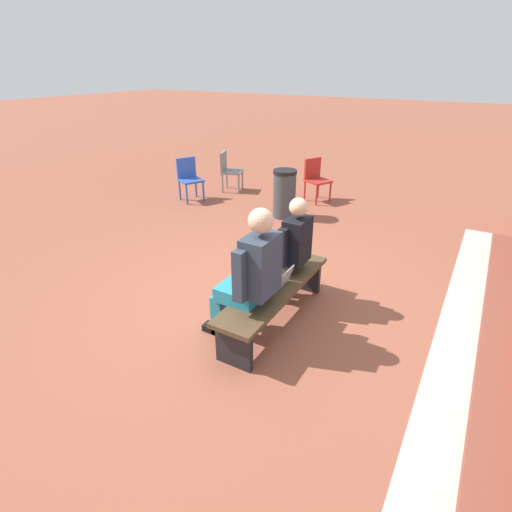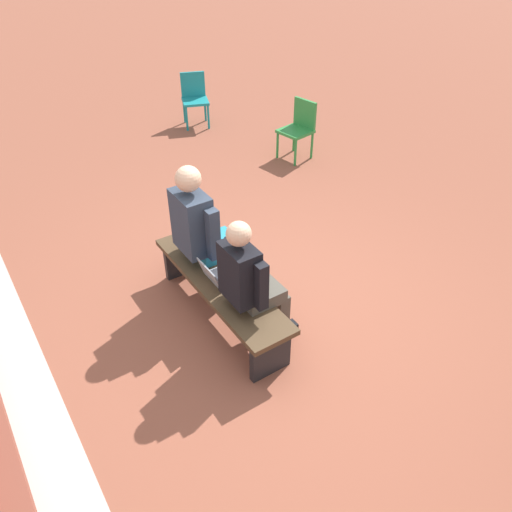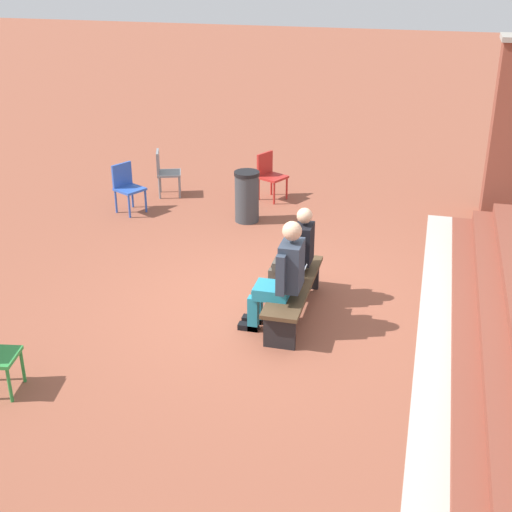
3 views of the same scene
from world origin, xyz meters
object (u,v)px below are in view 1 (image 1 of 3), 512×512
Objects in this scene: plastic_chair_far_right at (229,169)px; litter_bin at (284,194)px; plastic_chair_by_pillar at (316,177)px; person_adult at (250,274)px; person_student at (288,249)px; plastic_chair_mid_courtyard at (189,176)px; bench at (275,294)px; laptop at (276,282)px.

litter_bin is at bearing 63.85° from plastic_chair_far_right.
plastic_chair_by_pillar is 0.98× the size of litter_bin.
person_adult is 4.73m from plastic_chair_by_pillar.
person_student reaches higher than plastic_chair_far_right.
plastic_chair_mid_courtyard is at bearing -126.15° from person_student.
plastic_chair_by_pillar is (-0.30, 1.89, 0.00)m from plastic_chair_far_right.
person_adult reaches higher than litter_bin.
litter_bin is (0.88, 1.78, -0.05)m from plastic_chair_far_right.
plastic_chair_by_pillar is (-4.17, -1.29, 0.13)m from bench.
laptop is 0.38× the size of plastic_chair_by_pillar.
bench is 5.02m from plastic_chair_far_right.
laptop is 0.38× the size of plastic_chair_mid_courtyard.
person_student is at bearing -171.00° from bench.
plastic_chair_mid_courtyard is 0.98× the size of litter_bin.
person_student is 1.51× the size of litter_bin.
plastic_chair_mid_courtyard is 1.00× the size of plastic_chair_by_pillar.
bench is at bearing 39.43° from plastic_chair_far_right.
plastic_chair_far_right is 1.00m from plastic_chair_mid_courtyard.
person_adult is at bearing -10.54° from bench.
plastic_chair_far_right is 1.00× the size of plastic_chair_by_pillar.
bench is 3.31m from litter_bin.
person_adult is (0.39, -0.07, 0.40)m from bench.
plastic_chair_far_right and plastic_chair_by_pillar have the same top height.
plastic_chair_mid_courtyard is (-3.32, -3.44, -0.27)m from person_adult.
plastic_chair_far_right is at bearing -143.85° from person_adult.
laptop is (-0.39, 0.08, -0.25)m from person_adult.
plastic_chair_by_pillar is at bearing -165.01° from person_adult.
plastic_chair_mid_courtyard is at bearing -88.08° from litter_bin.
plastic_chair_mid_courtyard is 2.11m from litter_bin.
person_student is 0.91× the size of person_adult.
laptop is 3.32m from litter_bin.
person_adult is at bearing 46.07° from plastic_chair_mid_courtyard.
bench is at bearing 50.19° from plastic_chair_mid_courtyard.
laptop is at bearing 39.53° from plastic_chair_far_right.
plastic_chair_by_pillar is (-4.56, -1.22, -0.27)m from person_adult.
person_student reaches higher than litter_bin.
person_adult reaches higher than laptop.
litter_bin is (-3.39, -1.33, -0.32)m from person_adult.
plastic_chair_by_pillar is (-3.76, -1.23, -0.22)m from person_student.
litter_bin is at bearing -154.94° from bench.
person_student is 0.80m from person_adult.
laptop is at bearing 17.37° from plastic_chair_by_pillar.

